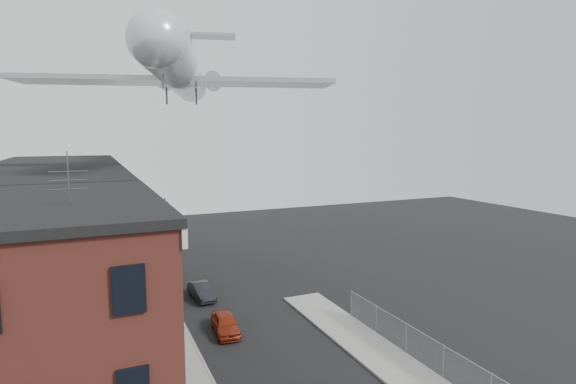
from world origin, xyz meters
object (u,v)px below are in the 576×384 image
Objects in this scene: street_tree at (145,243)px; airplane at (180,71)px; car_far at (158,259)px; utility_pole at (156,258)px; car_mid at (201,291)px; car_near at (225,323)px.

airplane reaches higher than street_tree.
car_far is at bearing 70.82° from street_tree.
utility_pole is 6.73m from car_mid.
street_tree is 5.84m from car_far.
utility_pole reaches higher than street_tree.
street_tree is 7.60m from car_mid.
car_mid reaches higher than car_far.
car_mid is 17.23m from airplane.
utility_pole is at bearing -91.89° from street_tree.
utility_pole is 0.34× the size of airplane.
car_far is (1.67, 4.81, -2.86)m from street_tree.
utility_pole is 2.23× the size of car_far.
utility_pole is 2.40× the size of car_mid.
car_near is 17.75m from car_far.
utility_pole reaches higher than car_far.
car_near is at bearing -74.88° from street_tree.
car_near reaches higher than car_mid.
street_tree is at bearing 114.95° from car_mid.
car_mid is at bearing 95.23° from car_near.
street_tree is at bearing 110.35° from car_near.
street_tree is (0.33, 9.92, -1.22)m from utility_pole.
airplane is (3.14, 6.31, 12.97)m from utility_pole.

